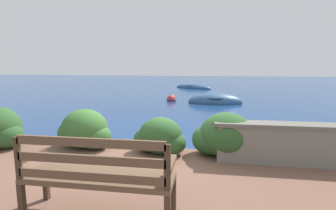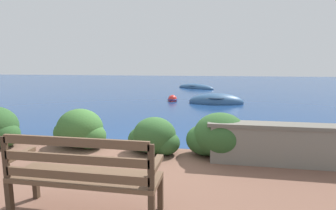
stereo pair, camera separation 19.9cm
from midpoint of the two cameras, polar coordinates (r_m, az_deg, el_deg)
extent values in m
plane|color=navy|center=(5.41, -4.40, -11.30)|extent=(80.00, 80.00, 0.00)
cube|color=#433123|center=(3.68, -26.47, -15.06)|extent=(0.06, 0.06, 0.40)
cube|color=#433123|center=(3.11, -0.76, -18.66)|extent=(0.06, 0.06, 0.40)
cube|color=#433123|center=(3.39, -30.75, -17.54)|extent=(0.06, 0.06, 0.40)
cube|color=brown|center=(3.05, -16.65, -14.90)|extent=(1.63, 0.48, 0.05)
cube|color=brown|center=(2.84, -18.62, -14.54)|extent=(1.54, 0.04, 0.09)
cube|color=brown|center=(2.78, -18.80, -11.21)|extent=(1.54, 0.04, 0.09)
cube|color=brown|center=(2.72, -18.98, -7.74)|extent=(1.54, 0.04, 0.09)
cube|color=#433123|center=(3.21, -31.42, -9.87)|extent=(0.06, 0.04, 0.45)
cube|color=#433123|center=(2.53, -2.42, -13.41)|extent=(0.06, 0.04, 0.45)
cube|color=brown|center=(3.38, -29.04, -9.60)|extent=(0.07, 0.43, 0.05)
cube|color=brown|center=(2.74, -1.53, -12.66)|extent=(0.07, 0.43, 0.05)
cube|color=slate|center=(4.77, 23.33, -8.07)|extent=(2.27, 0.35, 0.62)
cube|color=#635F56|center=(4.69, 23.58, -4.06)|extent=(2.38, 0.39, 0.06)
ellipsoid|color=#2D5628|center=(6.15, -32.58, -5.54)|extent=(0.66, 0.60, 0.52)
ellipsoid|color=#38662D|center=(5.47, -18.67, -4.88)|extent=(0.91, 0.82, 0.77)
ellipsoid|color=#38662D|center=(5.67, -20.55, -5.68)|extent=(0.68, 0.61, 0.55)
ellipsoid|color=#38662D|center=(5.36, -16.65, -6.56)|extent=(0.64, 0.57, 0.50)
ellipsoid|color=#2D5628|center=(4.87, -2.84, -6.63)|extent=(0.80, 0.72, 0.68)
ellipsoid|color=#2D5628|center=(5.01, -5.18, -7.43)|extent=(0.60, 0.54, 0.48)
ellipsoid|color=#2D5628|center=(4.83, -0.58, -8.23)|extent=(0.56, 0.50, 0.44)
ellipsoid|color=#2D5628|center=(4.77, 11.42, -6.38)|extent=(0.94, 0.85, 0.80)
ellipsoid|color=#2D5628|center=(4.87, 8.27, -7.44)|extent=(0.71, 0.64, 0.57)
ellipsoid|color=#2D5628|center=(4.78, 14.24, -8.20)|extent=(0.66, 0.59, 0.52)
ellipsoid|color=#284C23|center=(5.18, 28.34, -7.05)|extent=(0.74, 0.67, 0.63)
ellipsoid|color=#284C23|center=(5.19, 25.92, -7.91)|extent=(0.56, 0.50, 0.44)
ellipsoid|color=#284C23|center=(5.24, 30.31, -8.29)|extent=(0.52, 0.47, 0.41)
ellipsoid|color=#2D517A|center=(12.92, 9.77, 0.65)|extent=(2.62, 1.18, 0.86)
torus|color=#2D4157|center=(12.89, 9.80, 1.69)|extent=(1.18, 1.18, 0.07)
cube|color=#846647|center=(12.90, 8.05, 1.60)|extent=(0.13, 0.93, 0.04)
cube|color=#846647|center=(12.91, 11.24, 1.52)|extent=(0.13, 0.93, 0.04)
ellipsoid|color=#2D517A|center=(21.02, 5.21, 3.76)|extent=(3.35, 2.77, 0.64)
torus|color=#2D4157|center=(21.01, 5.22, 4.24)|extent=(1.43, 1.43, 0.07)
cube|color=#846647|center=(20.69, 6.32, 4.08)|extent=(0.56, 0.73, 0.04)
cube|color=#846647|center=(21.27, 4.32, 4.23)|extent=(0.56, 0.73, 0.04)
sphere|color=red|center=(13.54, 0.32, 1.22)|extent=(0.47, 0.47, 0.47)
torus|color=navy|center=(13.54, 0.32, 1.22)|extent=(0.52, 0.52, 0.06)
camera|label=1|loc=(0.10, -90.54, -0.08)|focal=28.00mm
camera|label=2|loc=(0.10, 89.46, 0.08)|focal=28.00mm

